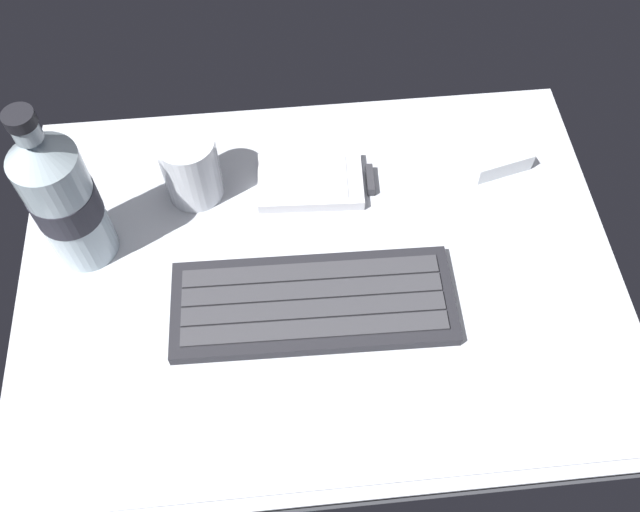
# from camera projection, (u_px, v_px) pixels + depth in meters

# --- Properties ---
(ground_plane) EXTENTS (0.64, 0.48, 0.03)m
(ground_plane) POSITION_uv_depth(u_px,v_px,m) (320.00, 277.00, 0.73)
(ground_plane) COLOR silver
(keyboard) EXTENTS (0.29, 0.12, 0.02)m
(keyboard) POSITION_uv_depth(u_px,v_px,m) (313.00, 303.00, 0.70)
(keyboard) COLOR #232328
(keyboard) RESTS_ON ground_plane
(handheld_device) EXTENTS (0.13, 0.08, 0.02)m
(handheld_device) POSITION_uv_depth(u_px,v_px,m) (316.00, 181.00, 0.78)
(handheld_device) COLOR silver
(handheld_device) RESTS_ON ground_plane
(juice_cup) EXTENTS (0.06, 0.06, 0.09)m
(juice_cup) POSITION_uv_depth(u_px,v_px,m) (191.00, 169.00, 0.75)
(juice_cup) COLOR silver
(juice_cup) RESTS_ON ground_plane
(water_bottle) EXTENTS (0.07, 0.07, 0.21)m
(water_bottle) POSITION_uv_depth(u_px,v_px,m) (63.00, 198.00, 0.66)
(water_bottle) COLOR silver
(water_bottle) RESTS_ON ground_plane
(charger_block) EXTENTS (0.08, 0.07, 0.02)m
(charger_block) POSITION_uv_depth(u_px,v_px,m) (495.00, 153.00, 0.79)
(charger_block) COLOR silver
(charger_block) RESTS_ON ground_plane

